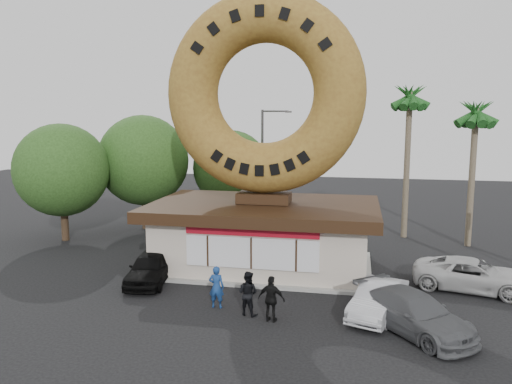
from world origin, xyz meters
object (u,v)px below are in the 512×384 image
(person_center, at_px, (248,293))
(car_white, at_px, (473,275))
(donut_shop, at_px, (264,233))
(giant_donut, at_px, (264,94))
(car_silver, at_px, (378,299))
(street_lamp, at_px, (264,161))
(person_left, at_px, (216,287))
(car_grey, at_px, (414,313))
(person_right, at_px, (271,299))
(car_black, at_px, (151,267))

(person_center, distance_m, car_white, 10.16)
(donut_shop, xyz_separation_m, giant_donut, (0.00, 0.02, 6.85))
(car_silver, bearing_deg, street_lamp, 133.91)
(donut_shop, height_order, person_left, donut_shop)
(person_center, xyz_separation_m, car_white, (9.04, 4.62, -0.17))
(car_grey, height_order, car_white, car_grey)
(person_left, bearing_deg, car_white, -157.81)
(street_lamp, bearing_deg, person_right, -78.52)
(car_black, height_order, car_grey, car_black)
(street_lamp, xyz_separation_m, person_center, (2.38, -16.19, -3.62))
(person_center, height_order, car_white, person_center)
(giant_donut, height_order, car_silver, giant_donut)
(giant_donut, bearing_deg, car_white, -9.31)
(donut_shop, distance_m, person_center, 6.26)
(car_black, bearing_deg, giant_donut, 28.25)
(car_black, bearing_deg, car_white, -0.56)
(person_left, xyz_separation_m, car_silver, (6.27, 0.46, -0.20))
(donut_shop, relative_size, person_center, 6.53)
(person_center, height_order, car_black, person_center)
(donut_shop, relative_size, car_black, 2.71)
(person_right, bearing_deg, car_silver, -152.09)
(person_center, bearing_deg, car_black, -11.53)
(person_center, height_order, person_right, person_right)
(person_center, relative_size, car_grey, 0.36)
(person_left, distance_m, car_black, 4.47)
(person_center, distance_m, car_silver, 4.99)
(car_black, xyz_separation_m, car_grey, (11.24, -3.12, -0.01))
(giant_donut, xyz_separation_m, person_center, (0.53, -6.19, -7.76))
(car_black, distance_m, car_white, 14.33)
(person_left, relative_size, car_silver, 0.43)
(donut_shop, distance_m, person_left, 5.85)
(donut_shop, bearing_deg, car_silver, -44.09)
(person_center, relative_size, person_right, 0.99)
(person_left, bearing_deg, person_right, 159.32)
(car_white, bearing_deg, person_left, 125.52)
(car_black, bearing_deg, donut_shop, 28.12)
(car_black, distance_m, car_grey, 11.66)
(person_center, bearing_deg, car_silver, -152.56)
(donut_shop, distance_m, car_grey, 9.32)
(giant_donut, relative_size, person_center, 5.62)
(street_lamp, distance_m, person_left, 16.18)
(giant_donut, relative_size, car_white, 1.94)
(car_grey, bearing_deg, person_left, 133.85)
(car_white, bearing_deg, car_grey, 162.67)
(car_white, bearing_deg, car_silver, 145.51)
(person_left, bearing_deg, car_silver, -175.40)
(donut_shop, relative_size, person_left, 6.58)
(street_lamp, height_order, car_white, street_lamp)
(street_lamp, relative_size, car_white, 1.61)
(person_right, relative_size, car_silver, 0.44)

